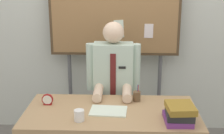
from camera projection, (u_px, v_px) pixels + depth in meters
back_wall at (115, 22)px, 3.81m from camera, size 6.40×0.08×2.70m
desk at (111, 121)px, 2.85m from camera, size 1.52×0.75×0.75m
person at (113, 95)px, 3.36m from camera, size 0.55×0.56×1.45m
bulletin_board at (115, 10)px, 3.57m from camera, size 1.47×0.09×2.09m
book_stack at (179, 113)px, 2.59m from camera, size 0.24×0.29×0.15m
open_notebook at (108, 111)px, 2.80m from camera, size 0.33×0.24×0.01m
desk_clock at (47, 100)px, 2.93m from camera, size 0.10×0.04×0.10m
coffee_mug at (79, 115)px, 2.62m from camera, size 0.08×0.08×0.09m
pen_holder at (137, 96)px, 3.01m from camera, size 0.07×0.07×0.16m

